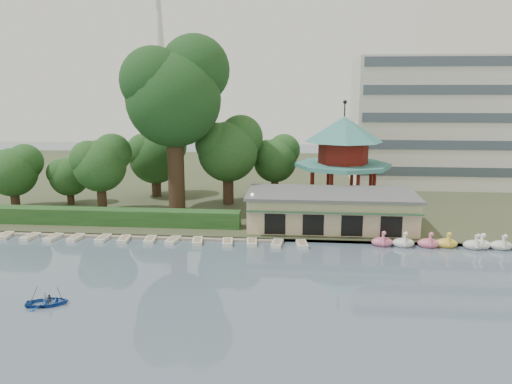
# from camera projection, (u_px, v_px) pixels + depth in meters

# --- Properties ---
(ground_plane) EXTENTS (220.00, 220.00, 0.00)m
(ground_plane) POSITION_uv_depth(u_px,v_px,m) (205.00, 311.00, 35.51)
(ground_plane) COLOR slate
(ground_plane) RESTS_ON ground
(shore) EXTENTS (220.00, 70.00, 0.40)m
(shore) POSITION_uv_depth(u_px,v_px,m) (262.00, 179.00, 86.18)
(shore) COLOR #424930
(shore) RESTS_ON ground
(embankment) EXTENTS (220.00, 0.60, 0.30)m
(embankment) POSITION_uv_depth(u_px,v_px,m) (236.00, 238.00, 52.35)
(embankment) COLOR gray
(embankment) RESTS_ON ground
(dock) EXTENTS (34.00, 1.60, 0.24)m
(dock) POSITION_uv_depth(u_px,v_px,m) (125.00, 236.00, 53.33)
(dock) COLOR gray
(dock) RESTS_ON ground
(boathouse) EXTENTS (18.60, 9.39, 3.90)m
(boathouse) POSITION_uv_depth(u_px,v_px,m) (331.00, 209.00, 55.57)
(boathouse) COLOR beige
(boathouse) RESTS_ON shore
(pavilion) EXTENTS (12.40, 12.40, 13.50)m
(pavilion) POSITION_uv_depth(u_px,v_px,m) (343.00, 153.00, 64.13)
(pavilion) COLOR beige
(pavilion) RESTS_ON shore
(office_building) EXTENTS (38.00, 18.00, 20.00)m
(office_building) POSITION_uv_depth(u_px,v_px,m) (468.00, 126.00, 78.41)
(office_building) COLOR silver
(office_building) RESTS_ON shore
(broadcast_tower) EXTENTS (8.00, 8.00, 96.00)m
(broadcast_tower) POSITION_uv_depth(u_px,v_px,m) (160.00, 33.00, 168.87)
(broadcast_tower) COLOR silver
(broadcast_tower) RESTS_ON ground
(hedge) EXTENTS (30.00, 2.00, 1.80)m
(hedge) POSITION_uv_depth(u_px,v_px,m) (109.00, 217.00, 56.58)
(hedge) COLOR #265222
(hedge) RESTS_ON shore
(lamp_post) EXTENTS (0.36, 0.36, 4.28)m
(lamp_post) POSITION_uv_depth(u_px,v_px,m) (252.00, 205.00, 53.23)
(lamp_post) COLOR black
(lamp_post) RESTS_ON shore
(big_tree) EXTENTS (12.79, 11.92, 21.79)m
(big_tree) POSITION_uv_depth(u_px,v_px,m) (175.00, 90.00, 60.67)
(big_tree) COLOR #3A281C
(big_tree) RESTS_ON shore
(small_trees) EXTENTS (39.71, 17.08, 11.79)m
(small_trees) POSITION_uv_depth(u_px,v_px,m) (159.00, 157.00, 66.28)
(small_trees) COLOR #3A281C
(small_trees) RESTS_ON shore
(swan_boats) EXTENTS (13.70, 2.12, 1.92)m
(swan_boats) POSITION_uv_depth(u_px,v_px,m) (445.00, 244.00, 49.73)
(swan_boats) COLOR #DB6A8F
(swan_boats) RESTS_ON ground
(moored_rowboats) EXTENTS (35.02, 2.65, 0.36)m
(moored_rowboats) POSITION_uv_depth(u_px,v_px,m) (138.00, 239.00, 51.80)
(moored_rowboats) COLOR silver
(moored_rowboats) RESTS_ON ground
(rowboat_with_passengers) EXTENTS (4.90, 4.09, 2.01)m
(rowboat_with_passengers) POSITION_uv_depth(u_px,v_px,m) (47.00, 299.00, 36.47)
(rowboat_with_passengers) COLOR #1B4EAD
(rowboat_with_passengers) RESTS_ON ground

